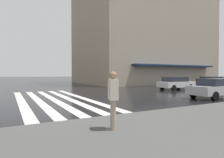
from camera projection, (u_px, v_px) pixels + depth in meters
ground_plane at (68, 109)px, 9.75m from camera, size 220.00×220.00×0.00m
zebra_crossing at (53, 99)px, 13.30m from camera, size 13.00×4.50×0.01m
haussmann_block_corner at (142, 21)px, 37.45m from camera, size 17.91×22.93×24.53m
car_silver at (215, 88)px, 13.82m from camera, size 1.85×4.10×1.41m
car_white at (176, 83)px, 20.96m from camera, size 1.85×4.10×1.41m
car_champagne at (212, 82)px, 23.93m from camera, size 1.85×4.10×1.41m
pedestrian_by_billboard at (113, 95)px, 5.58m from camera, size 0.45×0.35×1.68m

